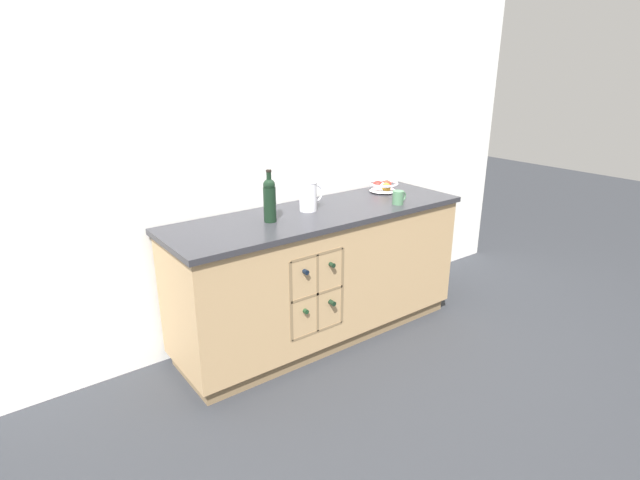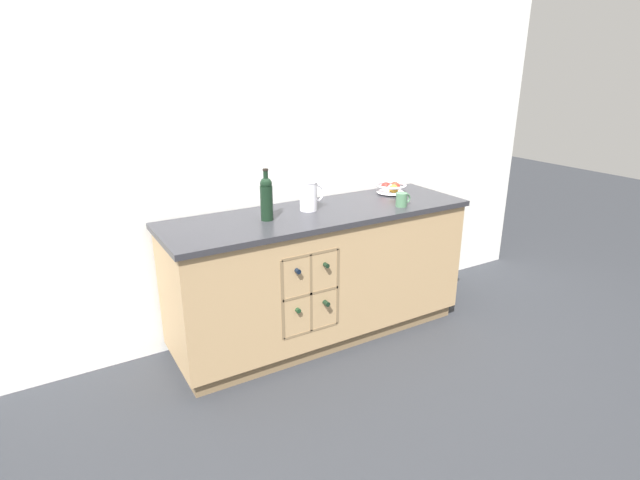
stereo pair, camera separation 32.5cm
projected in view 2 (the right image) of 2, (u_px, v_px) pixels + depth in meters
ground_plane at (320, 334)px, 3.48m from camera, size 14.00×14.00×0.00m
back_wall at (293, 143)px, 3.35m from camera, size 4.40×0.06×2.55m
kitchen_island at (320, 274)px, 3.33m from camera, size 2.03×0.64×0.89m
fruit_bowl at (391, 188)px, 3.60m from camera, size 0.22×0.22×0.08m
white_pitcher at (309, 195)px, 3.17m from camera, size 0.17×0.12×0.19m
ceramic_mug at (402, 200)px, 3.28m from camera, size 0.11×0.08×0.09m
standing_wine_bottle at (266, 197)px, 2.96m from camera, size 0.08×0.08×0.31m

